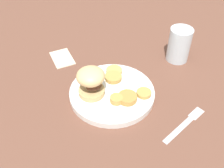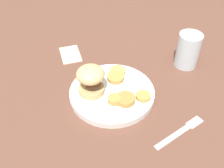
# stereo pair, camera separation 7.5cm
# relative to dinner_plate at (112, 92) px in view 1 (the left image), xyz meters

# --- Properties ---
(ground_plane) EXTENTS (4.00, 4.00, 0.00)m
(ground_plane) POSITION_rel_dinner_plate_xyz_m (0.00, 0.00, -0.01)
(ground_plane) COLOR brown
(dinner_plate) EXTENTS (0.25, 0.25, 0.02)m
(dinner_plate) POSITION_rel_dinner_plate_xyz_m (0.00, 0.00, 0.00)
(dinner_plate) COLOR white
(dinner_plate) RESTS_ON ground_plane
(sandwich) EXTENTS (0.08, 0.09, 0.09)m
(sandwich) POSITION_rel_dinner_plate_xyz_m (0.06, 0.02, 0.06)
(sandwich) COLOR tan
(sandwich) RESTS_ON dinner_plate
(potato_round_0) EXTENTS (0.05, 0.05, 0.01)m
(potato_round_0) POSITION_rel_dinner_plate_xyz_m (0.00, -0.05, 0.02)
(potato_round_0) COLOR tan
(potato_round_0) RESTS_ON dinner_plate
(potato_round_1) EXTENTS (0.05, 0.05, 0.02)m
(potato_round_1) POSITION_rel_dinner_plate_xyz_m (-0.05, 0.03, 0.02)
(potato_round_1) COLOR #BC8942
(potato_round_1) RESTS_ON dinner_plate
(potato_round_2) EXTENTS (0.05, 0.05, 0.01)m
(potato_round_2) POSITION_rel_dinner_plate_xyz_m (-0.00, -0.09, 0.01)
(potato_round_2) COLOR tan
(potato_round_2) RESTS_ON dinner_plate
(potato_round_3) EXTENTS (0.04, 0.04, 0.01)m
(potato_round_3) POSITION_rel_dinner_plate_xyz_m (-0.09, 0.01, 0.01)
(potato_round_3) COLOR tan
(potato_round_3) RESTS_ON dinner_plate
(potato_round_4) EXTENTS (0.04, 0.04, 0.02)m
(potato_round_4) POSITION_rel_dinner_plate_xyz_m (-0.02, 0.04, 0.02)
(potato_round_4) COLOR tan
(potato_round_4) RESTS_ON dinner_plate
(fork) EXTENTS (0.13, 0.14, 0.00)m
(fork) POSITION_rel_dinner_plate_xyz_m (-0.20, 0.10, -0.01)
(fork) COLOR silver
(fork) RESTS_ON ground_plane
(drinking_glass) EXTENTS (0.08, 0.08, 0.12)m
(drinking_glass) POSITION_rel_dinner_plate_xyz_m (-0.21, -0.20, 0.05)
(drinking_glass) COLOR silver
(drinking_glass) RESTS_ON ground_plane
(napkin) EXTENTS (0.11, 0.12, 0.01)m
(napkin) POSITION_rel_dinner_plate_xyz_m (0.19, -0.17, -0.01)
(napkin) COLOR beige
(napkin) RESTS_ON ground_plane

